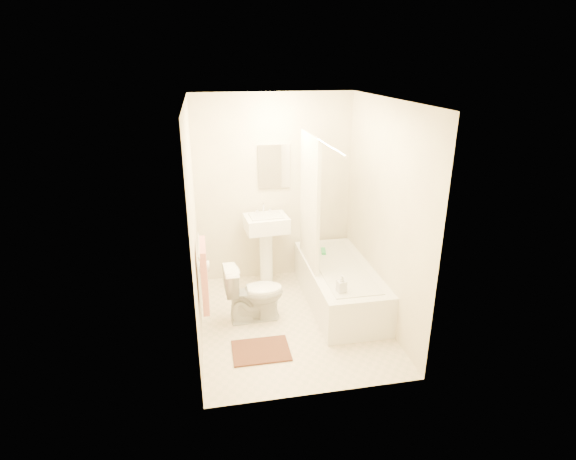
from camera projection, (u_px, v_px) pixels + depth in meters
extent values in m
plane|color=beige|center=(292.00, 321.00, 5.06)|extent=(2.40, 2.40, 0.00)
plane|color=white|center=(293.00, 100.00, 4.20)|extent=(2.40, 2.40, 0.00)
cube|color=beige|center=(274.00, 189.00, 5.73)|extent=(2.00, 0.02, 2.40)
cube|color=beige|center=(194.00, 227.00, 4.45)|extent=(0.02, 2.40, 2.40)
cube|color=beige|center=(384.00, 215.00, 4.80)|extent=(0.02, 2.40, 2.40)
cube|color=white|center=(274.00, 167.00, 5.60)|extent=(0.40, 0.03, 0.55)
cylinder|color=silver|center=(320.00, 140.00, 4.49)|extent=(0.03, 1.70, 0.03)
cube|color=silver|center=(310.00, 203.00, 5.13)|extent=(0.04, 0.80, 1.55)
cylinder|color=silver|center=(199.00, 245.00, 4.27)|extent=(0.02, 0.60, 0.02)
cube|color=#CC7266|center=(204.00, 275.00, 4.39)|extent=(0.06, 0.45, 0.66)
cylinder|color=white|center=(204.00, 267.00, 4.75)|extent=(0.11, 0.12, 0.12)
imported|color=white|center=(254.00, 293.00, 4.99)|extent=(0.68, 0.40, 0.65)
cube|color=#542D24|center=(261.00, 351.00, 4.52)|extent=(0.57, 0.43, 0.02)
imported|color=white|center=(342.00, 284.00, 4.66)|extent=(0.10, 0.11, 0.20)
cube|color=green|center=(323.00, 251.00, 5.64)|extent=(0.09, 0.19, 0.04)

